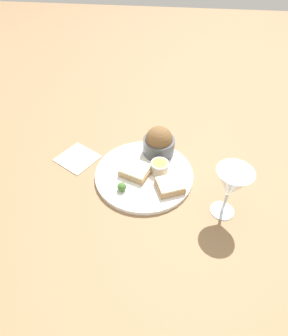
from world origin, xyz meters
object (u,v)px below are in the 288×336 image
object	(u,v)px
sauce_ramekin	(160,166)
cheese_toast_far	(170,186)
cheese_toast_near	(136,170)
napkin	(77,158)
salad_bowl	(159,142)
wine_glass	(231,185)

from	to	relation	value
sauce_ramekin	cheese_toast_far	world-z (taller)	sauce_ramekin
cheese_toast_near	napkin	bearing A→B (deg)	-15.18
salad_bowl	sauce_ramekin	size ratio (longest dim) A/B	1.87
salad_bowl	cheese_toast_near	xyz separation A→B (m)	(0.06, 0.11, -0.03)
cheese_toast_near	cheese_toast_far	bearing A→B (deg)	156.23
salad_bowl	wine_glass	world-z (taller)	wine_glass
sauce_ramekin	napkin	size ratio (longest dim) A/B	0.35
cheese_toast_far	wine_glass	world-z (taller)	wine_glass
salad_bowl	wine_glass	size ratio (longest dim) A/B	0.66
cheese_toast_near	cheese_toast_far	distance (m)	0.12
cheese_toast_near	napkin	size ratio (longest dim) A/B	0.65
sauce_ramekin	cheese_toast_near	distance (m)	0.08
sauce_ramekin	cheese_toast_far	distance (m)	0.08
cheese_toast_near	wine_glass	world-z (taller)	wine_glass
sauce_ramekin	wine_glass	world-z (taller)	wine_glass
sauce_ramekin	napkin	xyz separation A→B (m)	(0.28, -0.04, -0.03)
napkin	salad_bowl	bearing A→B (deg)	-168.85
salad_bowl	napkin	distance (m)	0.28
salad_bowl	sauce_ramekin	world-z (taller)	salad_bowl
sauce_ramekin	napkin	distance (m)	0.28
wine_glass	sauce_ramekin	bearing A→B (deg)	-32.58
salad_bowl	napkin	bearing A→B (deg)	11.15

